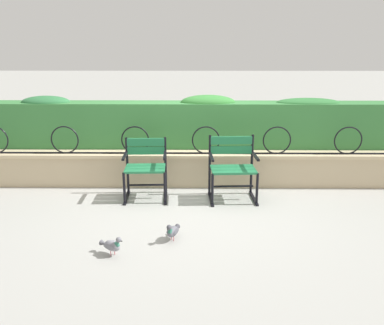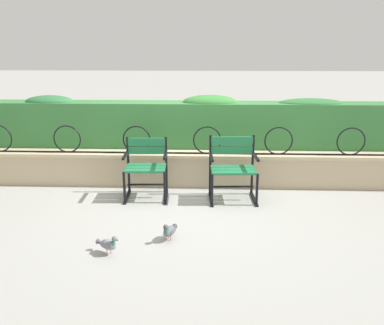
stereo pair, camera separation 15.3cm
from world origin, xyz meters
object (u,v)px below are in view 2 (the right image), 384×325
(park_chair_left, at_px, (146,165))
(pigeon_far_side, at_px, (108,244))
(pigeon_near_chairs, at_px, (169,231))
(park_chair_right, at_px, (233,166))

(park_chair_left, height_order, pigeon_far_side, park_chair_left)
(pigeon_near_chairs, bearing_deg, park_chair_right, 59.90)
(park_chair_left, height_order, park_chair_right, park_chair_right)
(pigeon_near_chairs, xyz_separation_m, pigeon_far_side, (-0.60, -0.34, 0.00))
(park_chair_left, bearing_deg, pigeon_near_chairs, -71.59)
(pigeon_near_chairs, height_order, pigeon_far_side, same)
(park_chair_left, distance_m, park_chair_right, 1.21)
(park_chair_right, bearing_deg, park_chair_left, 178.17)
(park_chair_left, height_order, pigeon_near_chairs, park_chair_left)
(park_chair_left, xyz_separation_m, park_chair_right, (1.21, -0.04, 0.01))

